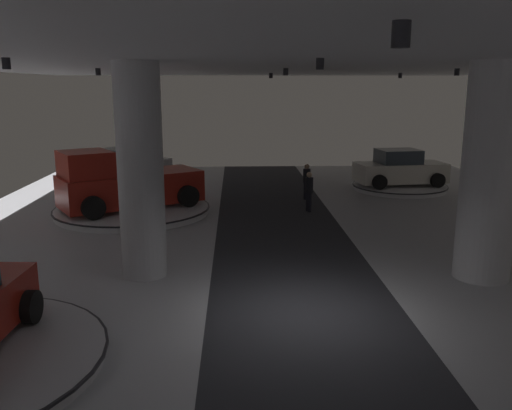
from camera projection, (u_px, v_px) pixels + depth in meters
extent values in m
cube|color=#B2B2B7|center=(306.00, 315.00, 11.74)|extent=(24.00, 44.00, 0.05)
cube|color=#2D2D33|center=(306.00, 314.00, 11.73)|extent=(4.40, 44.00, 0.01)
cube|color=silver|center=(312.00, 52.00, 10.52)|extent=(24.00, 44.00, 0.10)
cylinder|color=black|center=(6.00, 63.00, 10.27)|extent=(0.16, 0.16, 0.22)
cylinder|color=black|center=(98.00, 72.00, 16.44)|extent=(0.16, 0.16, 0.22)
cylinder|color=black|center=(128.00, 75.00, 22.10)|extent=(0.16, 0.16, 0.22)
cylinder|color=black|center=(401.00, 34.00, 4.45)|extent=(0.16, 0.16, 0.22)
cylinder|color=black|center=(320.00, 64.00, 10.44)|extent=(0.16, 0.16, 0.22)
cylinder|color=black|center=(286.00, 72.00, 16.47)|extent=(0.16, 0.16, 0.22)
cylinder|color=black|center=(271.00, 76.00, 22.44)|extent=(0.16, 0.16, 0.22)
cylinder|color=black|center=(457.00, 72.00, 16.65)|extent=(0.16, 0.16, 0.22)
cylinder|color=black|center=(400.00, 75.00, 22.37)|extent=(0.16, 0.16, 0.22)
cylinder|color=#ADADB2|center=(141.00, 172.00, 13.57)|extent=(1.16, 1.16, 5.50)
cylinder|color=silver|center=(490.00, 173.00, 13.39)|extent=(1.41, 1.41, 5.50)
cylinder|color=silver|center=(133.00, 210.00, 20.88)|extent=(5.90, 5.90, 0.27)
cylinder|color=black|center=(133.00, 208.00, 20.86)|extent=(6.01, 6.01, 0.05)
cube|color=maroon|center=(132.00, 188.00, 20.69)|extent=(5.62, 4.54, 1.20)
cube|color=maroon|center=(86.00, 165.00, 19.55)|extent=(2.44, 2.50, 1.00)
cube|color=#28333D|center=(99.00, 164.00, 19.82)|extent=(0.97, 1.54, 0.75)
cylinder|color=black|center=(93.00, 208.00, 18.80)|extent=(0.86, 0.67, 0.84)
cylinder|color=black|center=(75.00, 197.00, 20.72)|extent=(0.86, 0.67, 0.84)
cylinder|color=black|center=(188.00, 196.00, 20.79)|extent=(0.86, 0.67, 0.84)
cylinder|color=black|center=(164.00, 187.00, 22.71)|extent=(0.86, 0.67, 0.84)
cylinder|color=silver|center=(399.00, 187.00, 25.75)|extent=(4.40, 4.40, 0.24)
cylinder|color=black|center=(399.00, 185.00, 25.73)|extent=(4.49, 4.49, 0.05)
cube|color=silver|center=(400.00, 172.00, 25.59)|extent=(4.39, 2.30, 0.90)
cube|color=#2D3842|center=(398.00, 157.00, 25.40)|extent=(2.08, 1.78, 0.70)
cylinder|color=black|center=(418.00, 174.00, 26.84)|extent=(0.70, 0.30, 0.68)
cylinder|color=black|center=(438.00, 180.00, 24.91)|extent=(0.70, 0.30, 0.68)
cylinder|color=black|center=(364.00, 175.00, 26.39)|extent=(0.70, 0.30, 0.68)
cylinder|color=black|center=(380.00, 182.00, 24.46)|extent=(0.70, 0.30, 0.68)
sphere|color=white|center=(435.00, 167.00, 26.37)|extent=(0.18, 0.18, 0.18)
sphere|color=white|center=(446.00, 170.00, 25.41)|extent=(0.18, 0.18, 0.18)
cylinder|color=#B7B7BC|center=(128.00, 187.00, 25.56)|extent=(4.64, 4.64, 0.34)
cylinder|color=black|center=(127.00, 184.00, 25.52)|extent=(4.73, 4.73, 0.05)
cube|color=silver|center=(127.00, 171.00, 25.39)|extent=(4.13, 4.34, 0.90)
cube|color=#2D3842|center=(123.00, 155.00, 25.11)|extent=(2.43, 2.46, 0.70)
cylinder|color=black|center=(138.00, 171.00, 27.14)|extent=(0.61, 0.66, 0.68)
cylinder|color=black|center=(164.00, 175.00, 25.91)|extent=(0.61, 0.66, 0.68)
cylinder|color=black|center=(89.00, 178.00, 24.98)|extent=(0.61, 0.66, 0.68)
cylinder|color=black|center=(115.00, 183.00, 23.75)|extent=(0.61, 0.66, 0.68)
sphere|color=white|center=(153.00, 163.00, 27.22)|extent=(0.18, 0.18, 0.18)
sphere|color=white|center=(166.00, 164.00, 26.61)|extent=(0.18, 0.18, 0.18)
cylinder|color=black|center=(31.00, 307.00, 10.66)|extent=(0.25, 0.69, 0.68)
sphere|color=white|center=(18.00, 278.00, 11.19)|extent=(0.18, 0.18, 0.18)
cylinder|color=black|center=(308.00, 201.00, 21.28)|extent=(0.14, 0.14, 0.80)
cylinder|color=black|center=(310.00, 202.00, 21.12)|extent=(0.14, 0.14, 0.80)
cylinder|color=black|center=(309.00, 185.00, 21.05)|extent=(0.32, 0.32, 0.62)
sphere|color=beige|center=(309.00, 175.00, 20.96)|extent=(0.22, 0.22, 0.22)
cylinder|color=black|center=(308.00, 191.00, 23.28)|extent=(0.14, 0.14, 0.80)
cylinder|color=black|center=(305.00, 191.00, 23.43)|extent=(0.14, 0.14, 0.80)
cylinder|color=black|center=(307.00, 176.00, 23.21)|extent=(0.32, 0.32, 0.62)
sphere|color=#99755B|center=(307.00, 166.00, 23.12)|extent=(0.22, 0.22, 0.22)
cylinder|color=#333338|center=(159.00, 245.00, 16.70)|extent=(0.28, 0.28, 0.04)
cylinder|color=#B2B2B7|center=(159.00, 231.00, 16.60)|extent=(0.07, 0.07, 0.96)
sphere|color=#B2B2B7|center=(158.00, 216.00, 16.49)|extent=(0.10, 0.10, 0.10)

